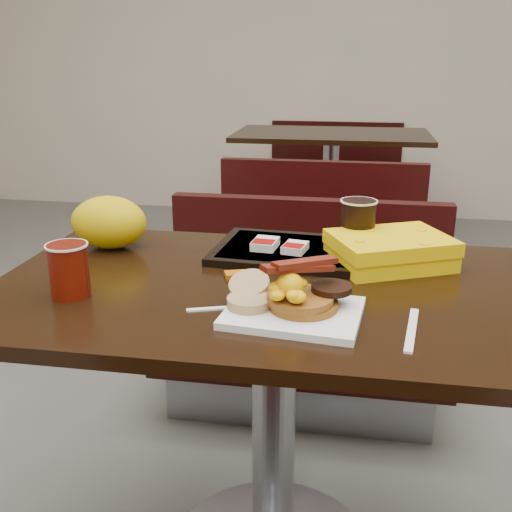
% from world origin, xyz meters
% --- Properties ---
extents(wall_back, '(6.00, 0.01, 2.80)m').
position_xyz_m(wall_back, '(0.00, 3.50, 1.40)').
color(wall_back, beige).
rests_on(wall_back, ground).
extents(table_near, '(1.20, 0.70, 0.75)m').
position_xyz_m(table_near, '(0.00, 0.00, 0.38)').
color(table_near, black).
rests_on(table_near, floor).
extents(bench_near_n, '(1.00, 0.46, 0.72)m').
position_xyz_m(bench_near_n, '(0.00, 0.70, 0.36)').
color(bench_near_n, black).
rests_on(bench_near_n, floor).
extents(table_far, '(1.20, 0.70, 0.75)m').
position_xyz_m(table_far, '(0.00, 2.60, 0.38)').
color(table_far, black).
rests_on(table_far, floor).
extents(bench_far_s, '(1.00, 0.46, 0.72)m').
position_xyz_m(bench_far_s, '(0.00, 1.90, 0.36)').
color(bench_far_s, black).
rests_on(bench_far_s, floor).
extents(bench_far_n, '(1.00, 0.46, 0.72)m').
position_xyz_m(bench_far_n, '(0.00, 3.30, 0.36)').
color(bench_far_n, black).
rests_on(bench_far_n, floor).
extents(platter, '(0.26, 0.22, 0.01)m').
position_xyz_m(platter, '(0.05, -0.15, 0.76)').
color(platter, white).
rests_on(platter, table_near).
extents(pancake_stack, '(0.14, 0.14, 0.03)m').
position_xyz_m(pancake_stack, '(0.07, -0.14, 0.78)').
color(pancake_stack, brown).
rests_on(pancake_stack, platter).
extents(sausage_patty, '(0.10, 0.10, 0.01)m').
position_xyz_m(sausage_patty, '(0.12, -0.11, 0.80)').
color(sausage_patty, black).
rests_on(sausage_patty, pancake_stack).
extents(scrambled_eggs, '(0.09, 0.08, 0.05)m').
position_xyz_m(scrambled_eggs, '(0.05, -0.16, 0.81)').
color(scrambled_eggs, '#FFC005').
rests_on(scrambled_eggs, pancake_stack).
extents(bacon_strips, '(0.16, 0.14, 0.01)m').
position_xyz_m(bacon_strips, '(0.06, -0.14, 0.84)').
color(bacon_strips, '#440D04').
rests_on(bacon_strips, scrambled_eggs).
extents(muffin_bottom, '(0.09, 0.09, 0.02)m').
position_xyz_m(muffin_bottom, '(-0.03, -0.15, 0.77)').
color(muffin_bottom, tan).
rests_on(muffin_bottom, platter).
extents(muffin_top, '(0.10, 0.10, 0.05)m').
position_xyz_m(muffin_top, '(-0.04, -0.10, 0.79)').
color(muffin_top, tan).
rests_on(muffin_top, platter).
extents(coffee_cup_near, '(0.08, 0.08, 0.11)m').
position_xyz_m(coffee_cup_near, '(-0.40, -0.13, 0.80)').
color(coffee_cup_near, maroon).
rests_on(coffee_cup_near, table_near).
extents(fork, '(0.12, 0.06, 0.00)m').
position_xyz_m(fork, '(-0.11, -0.15, 0.75)').
color(fork, white).
rests_on(fork, table_near).
extents(knife, '(0.04, 0.18, 0.00)m').
position_xyz_m(knife, '(0.27, -0.18, 0.75)').
color(knife, white).
rests_on(knife, table_near).
extents(condiment_syrup, '(0.05, 0.05, 0.01)m').
position_xyz_m(condiment_syrup, '(-0.09, 0.03, 0.76)').
color(condiment_syrup, '#B05607').
rests_on(condiment_syrup, table_near).
extents(tray, '(0.40, 0.30, 0.02)m').
position_xyz_m(tray, '(0.02, 0.20, 0.76)').
color(tray, black).
rests_on(tray, table_near).
extents(hashbrown_sleeve_left, '(0.06, 0.08, 0.02)m').
position_xyz_m(hashbrown_sleeve_left, '(-0.05, 0.19, 0.78)').
color(hashbrown_sleeve_left, silver).
rests_on(hashbrown_sleeve_left, tray).
extents(hashbrown_sleeve_right, '(0.06, 0.08, 0.02)m').
position_xyz_m(hashbrown_sleeve_right, '(0.02, 0.18, 0.78)').
color(hashbrown_sleeve_right, silver).
rests_on(hashbrown_sleeve_right, tray).
extents(coffee_cup_far, '(0.10, 0.10, 0.11)m').
position_xyz_m(coffee_cup_far, '(0.17, 0.24, 0.83)').
color(coffee_cup_far, black).
rests_on(coffee_cup_far, tray).
extents(clamshell, '(0.31, 0.28, 0.07)m').
position_xyz_m(clamshell, '(0.24, 0.17, 0.78)').
color(clamshell, '#F3C204').
rests_on(clamshell, table_near).
extents(paper_bag, '(0.21, 0.16, 0.13)m').
position_xyz_m(paper_bag, '(-0.44, 0.19, 0.82)').
color(paper_bag, '#D7B707').
rests_on(paper_bag, table_near).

